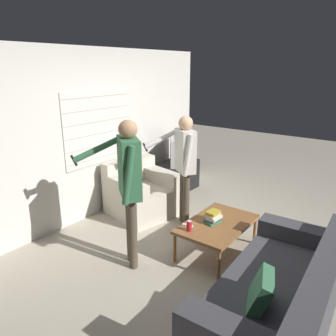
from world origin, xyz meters
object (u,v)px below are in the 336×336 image
Objects in this scene: tv at (176,150)px; person_left_standing at (128,176)px; armchair_beige at (141,193)px; coffee_table at (217,225)px; book_stack at (213,217)px; person_right_standing at (184,158)px; spare_remote at (188,225)px; soda_can at (189,226)px; couch_blue at (281,297)px.

person_left_standing reaches higher than tv.
coffee_table is (-0.31, -1.54, 0.04)m from armchair_beige.
book_stack is (-0.03, 0.05, 0.11)m from coffee_table.
armchair_beige is 1.02m from person_right_standing.
armchair_beige reaches higher than book_stack.
person_left_standing is 7.36× the size of book_stack.
armchair_beige is 4.63× the size of book_stack.
soda_can is at bearing -150.91° from spare_remote.
couch_blue reaches higher than spare_remote.
person_left_standing reaches higher than book_stack.
person_right_standing reaches higher than coffee_table.
coffee_table is at bearing -91.56° from person_left_standing.
spare_remote is at bearing 44.30° from soda_can.
couch_blue is 2.58× the size of tv.
person_left_standing is at bearing 131.85° from soda_can.
armchair_beige is (1.05, 2.60, 0.04)m from couch_blue.
couch_blue is 1.87× the size of armchair_beige.
couch_blue is 16.27× the size of soda_can.
person_right_standing is at bearing 109.16° from armchair_beige.
couch_blue is 2.81m from armchair_beige.
book_stack is at bearing -90.49° from person_left_standing.
person_left_standing is at bearing 47.24° from armchair_beige.
spare_remote is at bearing 145.19° from book_stack.
armchair_beige reaches higher than coffee_table.
armchair_beige is at bearing -16.09° from person_left_standing.
book_stack is (0.71, 1.11, 0.19)m from couch_blue.
tv is 6.30× the size of soda_can.
tv is at bearing 48.77° from couch_blue.
spare_remote is (-0.28, 0.19, -0.06)m from book_stack.
armchair_beige reaches higher than soda_can.
person_left_standing is 1.07× the size of person_right_standing.
tv is at bearing 24.24° from spare_remote.
person_right_standing is 6.87× the size of book_stack.
coffee_table is 0.62× the size of person_left_standing.
book_stack reaches higher than spare_remote.
coffee_table is 1.35× the size of tv.
coffee_table is at bearing -53.43° from spare_remote.
soda_can is at bearing 73.79° from armchair_beige.
tv is at bearing 49.43° from coffee_table.
spare_remote is (0.43, 1.30, 0.13)m from couch_blue.
book_stack is (-0.34, -1.49, 0.15)m from armchair_beige.
tv is 5.84× the size of spare_remote.
couch_blue is 15.08× the size of spare_remote.
coffee_table is 4.53× the size of book_stack.
book_stack is 1.74× the size of spare_remote.
tv reaches higher than soda_can.
coffee_table is 0.43m from soda_can.
person_right_standing is at bearing -47.39° from person_left_standing.
soda_can is (0.46, -0.52, -0.64)m from person_left_standing.
person_left_standing is (-1.16, -0.86, 0.78)m from armchair_beige.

